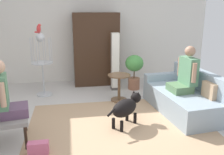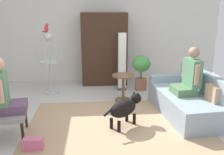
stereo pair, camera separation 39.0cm
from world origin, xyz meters
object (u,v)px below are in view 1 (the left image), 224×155
(parrot, at_px, (39,29))
(potted_plant, at_px, (134,68))
(bird_cage_stand, at_px, (42,61))
(round_end_table, at_px, (119,85))
(person_on_couch, at_px, (186,74))
(handbag, at_px, (38,148))
(armoire_cabinet, at_px, (96,49))
(dog, at_px, (126,107))
(couch, at_px, (185,97))
(person_on_armchair, at_px, (5,94))
(column_lamp, at_px, (115,62))

(parrot, height_order, potted_plant, parrot)
(bird_cage_stand, distance_m, parrot, 0.71)
(round_end_table, bearing_deg, parrot, 158.63)
(person_on_couch, height_order, potted_plant, person_on_couch)
(round_end_table, xyz_separation_m, handbag, (-1.51, -1.84, -0.25))
(bird_cage_stand, bearing_deg, armoire_cabinet, 28.79)
(armoire_cabinet, bearing_deg, round_end_table, -75.81)
(person_on_couch, distance_m, handbag, 2.90)
(round_end_table, relative_size, parrot, 2.90)
(person_on_couch, bearing_deg, dog, -162.29)
(round_end_table, bearing_deg, person_on_couch, -35.30)
(person_on_couch, relative_size, dog, 1.25)
(couch, xyz_separation_m, round_end_table, (-1.15, 0.77, 0.06))
(couch, bearing_deg, armoire_cabinet, 125.10)
(person_on_couch, bearing_deg, bird_cage_stand, 152.43)
(couch, height_order, potted_plant, potted_plant)
(person_on_armchair, xyz_separation_m, dog, (1.85, 0.25, -0.43))
(column_lamp, bearing_deg, armoire_cabinet, 124.49)
(person_on_couch, distance_m, armoire_cabinet, 2.61)
(couch, distance_m, person_on_armchair, 3.22)
(person_on_couch, bearing_deg, handbag, -158.29)
(person_on_couch, xyz_separation_m, handbag, (-2.63, -1.05, -0.67))
(person_on_armchair, height_order, round_end_table, person_on_armchair)
(person_on_armchair, xyz_separation_m, bird_cage_stand, (0.32, 2.09, 0.05))
(handbag, bearing_deg, person_on_couch, 21.71)
(parrot, xyz_separation_m, potted_plant, (2.18, 0.08, -0.98))
(potted_plant, bearing_deg, couch, -67.14)
(parrot, distance_m, armoire_cabinet, 1.61)
(column_lamp, bearing_deg, handbag, -120.79)
(parrot, height_order, column_lamp, parrot)
(couch, relative_size, column_lamp, 1.33)
(couch, height_order, person_on_armchair, person_on_armchair)
(person_on_armchair, height_order, column_lamp, column_lamp)
(couch, bearing_deg, person_on_armchair, -167.85)
(person_on_armchair, bearing_deg, handbag, -41.13)
(handbag, bearing_deg, armoire_cabinet, 70.06)
(parrot, xyz_separation_m, armoire_cabinet, (1.31, 0.71, -0.60))
(person_on_armchair, distance_m, parrot, 2.24)
(bird_cage_stand, bearing_deg, column_lamp, 4.43)
(round_end_table, height_order, handbag, round_end_table)
(person_on_couch, height_order, round_end_table, person_on_couch)
(potted_plant, bearing_deg, armoire_cabinet, 143.81)
(armoire_cabinet, bearing_deg, column_lamp, -55.51)
(person_on_armchair, relative_size, dog, 1.22)
(bird_cage_stand, bearing_deg, round_end_table, -21.56)
(person_on_couch, xyz_separation_m, person_on_armchair, (-3.08, -0.65, 0.01))
(bird_cage_stand, bearing_deg, potted_plant, 2.08)
(dog, height_order, armoire_cabinet, armoire_cabinet)
(dog, bearing_deg, handbag, -154.91)
(person_on_armchair, bearing_deg, potted_plant, 41.12)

